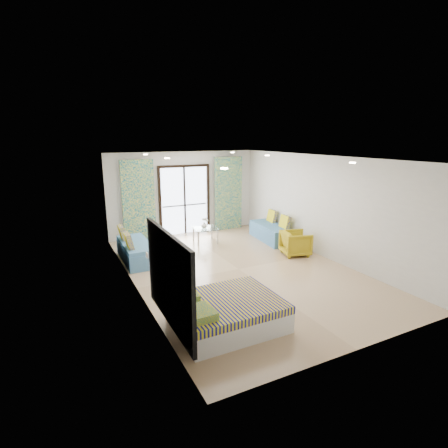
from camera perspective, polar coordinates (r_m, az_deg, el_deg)
name	(u,v)px	position (r m, az deg, el deg)	size (l,w,h in m)	color
floor	(239,269)	(8.66, 2.41, -7.36)	(5.00, 7.50, 0.01)	tan
ceiling	(240,158)	(8.07, 2.61, 10.78)	(5.00, 7.50, 0.01)	silver
wall_back	(184,193)	(11.62, -6.53, 5.03)	(5.00, 0.01, 2.70)	silver
wall_front	(366,267)	(5.43, 22.18, -6.53)	(5.00, 0.01, 2.70)	silver
wall_left	(133,228)	(7.41, -14.67, -0.56)	(0.01, 7.50, 2.70)	silver
wall_right	(321,206)	(9.70, 15.55, 2.80)	(0.01, 7.50, 2.70)	silver
balcony_door	(185,196)	(11.61, -6.46, 4.56)	(1.76, 0.08, 2.28)	black
balcony_rail	(185,205)	(11.67, -6.44, 3.07)	(1.52, 0.03, 0.04)	#595451
curtain_left	(139,201)	(11.04, -13.77, 3.70)	(1.00, 0.10, 2.50)	beige
curtain_right	(228,194)	(12.09, 0.72, 4.99)	(1.00, 0.10, 2.50)	beige
downlight_a	(224,168)	(5.66, 0.02, 9.07)	(0.12, 0.12, 0.02)	#FFE0B2
downlight_b	(352,163)	(7.35, 20.23, 9.38)	(0.12, 0.12, 0.02)	#FFE0B2
downlight_c	(167,158)	(8.44, -9.28, 10.55)	(0.12, 0.12, 0.02)	#FFE0B2
downlight_d	(267,155)	(9.65, 7.07, 11.06)	(0.12, 0.12, 0.02)	#FFE0B2
downlight_e	(146,154)	(10.36, -12.68, 11.03)	(0.12, 0.12, 0.02)	#FFE0B2
downlight_f	(232,152)	(11.37, 1.40, 11.60)	(0.12, 0.12, 0.02)	#FFE0B2
headboard	(169,279)	(5.46, -9.03, -8.88)	(0.06, 2.10, 1.50)	black
switch_plate	(147,255)	(6.59, -12.44, -4.98)	(0.02, 0.10, 0.10)	silver
bed	(226,312)	(6.14, 0.34, -14.20)	(1.77, 1.44, 0.61)	silver
daybed_left	(135,250)	(9.43, -14.25, -4.20)	(0.71, 1.79, 0.88)	teal
daybed_right	(271,232)	(11.02, 7.74, -1.25)	(0.87, 1.82, 0.87)	teal
coffee_table	(205,230)	(10.68, -3.09, -0.91)	(0.77, 0.77, 0.79)	silver
vase	(204,225)	(10.64, -3.27, -0.17)	(0.19, 0.19, 0.19)	white
armchair	(296,242)	(9.75, 11.63, -2.90)	(0.71, 0.66, 0.73)	#AC9516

